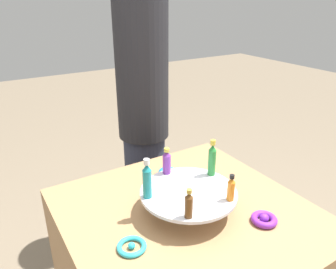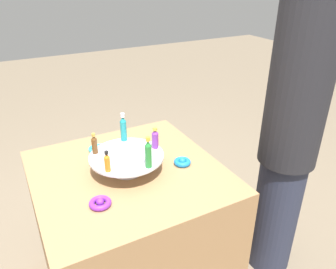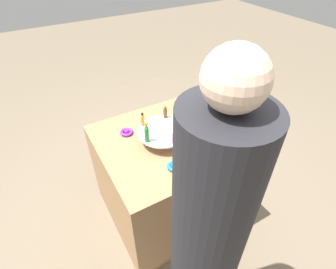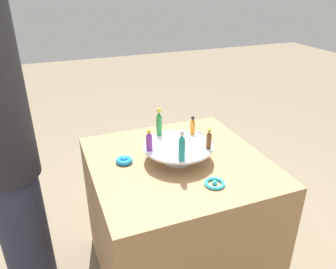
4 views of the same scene
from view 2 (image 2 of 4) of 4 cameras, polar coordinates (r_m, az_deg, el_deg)
The scene contains 11 objects.
party_table at distance 1.85m, azimuth -6.36°, elevation -16.42°, with size 0.88×0.88×0.78m.
display_stand at distance 1.58m, azimuth -7.19°, elevation -4.27°, with size 0.35×0.35×0.09m.
bottle_orange at distance 1.43m, azimuth -10.54°, elevation -4.75°, with size 0.03×0.03×0.10m.
bottle_green at distance 1.43m, azimuth -3.45°, elevation -3.31°, with size 0.03×0.03×0.15m.
bottle_purple at distance 1.59m, azimuth -2.29°, elevation -0.67°, with size 0.03×0.03×0.11m.
bottle_teal at distance 1.67m, azimuth -7.78°, elevation 1.11°, with size 0.03×0.03×0.15m.
bottle_brown at distance 1.58m, azimuth -12.69°, elevation -1.65°, with size 0.03×0.03×0.10m.
ribbon_bow_purple at distance 1.41m, azimuth -11.73°, elevation -11.59°, with size 0.09×0.09×0.03m.
ribbon_bow_blue at distance 1.64m, azimuth 2.51°, elevation -4.78°, with size 0.08×0.08×0.04m.
ribbon_bow_teal at distance 1.81m, azimuth -12.19°, elevation -2.41°, with size 0.10×0.10×0.02m.
person_figure at distance 1.80m, azimuth 20.52°, elevation -0.09°, with size 0.30×0.30×1.76m.
Camera 2 is at (1.27, -0.45, 1.66)m, focal length 35.00 mm.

